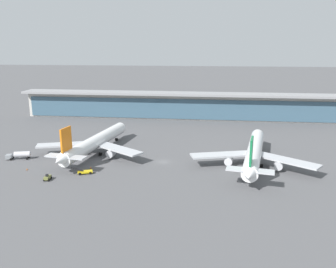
# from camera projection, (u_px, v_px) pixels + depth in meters

# --- Properties ---
(ground_plane) EXTENTS (1200.00, 1200.00, 0.00)m
(ground_plane) POSITION_uv_depth(u_px,v_px,m) (163.00, 162.00, 126.84)
(ground_plane) COLOR #515154
(airliner_left_stand) EXTENTS (43.06, 56.47, 15.06)m
(airliner_left_stand) POSITION_uv_depth(u_px,v_px,m) (95.00, 142.00, 134.80)
(airliner_left_stand) COLOR white
(airliner_left_stand) RESTS_ON ground
(airliner_centre_stand) EXTENTS (42.88, 56.37, 15.06)m
(airliner_centre_stand) POSITION_uv_depth(u_px,v_px,m) (254.00, 152.00, 121.96)
(airliner_centre_stand) COLOR white
(airliner_centre_stand) RESTS_ON ground
(service_truck_near_nose_yellow) EXTENTS (6.85, 3.63, 2.70)m
(service_truck_near_nose_yellow) POSITION_uv_depth(u_px,v_px,m) (84.00, 172.00, 114.66)
(service_truck_near_nose_yellow) COLOR yellow
(service_truck_near_nose_yellow) RESTS_ON ground
(service_truck_under_wing_olive) EXTENTS (1.77, 2.90, 2.05)m
(service_truck_under_wing_olive) POSITION_uv_depth(u_px,v_px,m) (48.00, 177.00, 109.41)
(service_truck_under_wing_olive) COLOR olive
(service_truck_under_wing_olive) RESTS_ON ground
(service_truck_mid_apron_grey) EXTENTS (8.89, 4.38, 2.95)m
(service_truck_mid_apron_grey) POSITION_uv_depth(u_px,v_px,m) (19.00, 155.00, 129.25)
(service_truck_mid_apron_grey) COLOR gray
(service_truck_mid_apron_grey) RESTS_ON ground
(terminal_building) EXTENTS (183.60, 12.80, 15.20)m
(terminal_building) POSITION_uv_depth(u_px,v_px,m) (182.00, 105.00, 198.99)
(terminal_building) COLOR beige
(terminal_building) RESTS_ON ground
(safety_cone_alpha) EXTENTS (0.62, 0.62, 0.70)m
(safety_cone_alpha) POSITION_uv_depth(u_px,v_px,m) (27.00, 169.00, 118.39)
(safety_cone_alpha) COLOR orange
(safety_cone_alpha) RESTS_ON ground
(safety_cone_bravo) EXTENTS (0.62, 0.62, 0.70)m
(safety_cone_bravo) POSITION_uv_depth(u_px,v_px,m) (91.00, 168.00, 119.72)
(safety_cone_bravo) COLOR orange
(safety_cone_bravo) RESTS_ON ground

